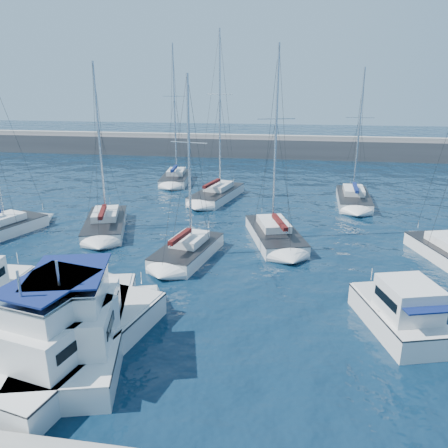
# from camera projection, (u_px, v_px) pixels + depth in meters

# --- Properties ---
(ground) EXTENTS (220.00, 220.00, 0.00)m
(ground) POSITION_uv_depth(u_px,v_px,m) (159.00, 308.00, 23.69)
(ground) COLOR black
(ground) RESTS_ON ground
(breakwater) EXTENTS (160.00, 6.00, 4.45)m
(breakwater) POSITION_uv_depth(u_px,v_px,m) (251.00, 149.00, 72.20)
(breakwater) COLOR #424244
(breakwater) RESTS_ON ground
(motor_yacht_port_inner) EXTENTS (6.26, 10.50, 4.69)m
(motor_yacht_port_inner) POSITION_uv_depth(u_px,v_px,m) (81.00, 326.00, 19.79)
(motor_yacht_port_inner) COLOR silver
(motor_yacht_port_inner) RESTS_ON ground
(motor_yacht_stbd_inner) EXTENTS (5.47, 10.08, 4.69)m
(motor_yacht_stbd_inner) POSITION_uv_depth(u_px,v_px,m) (72.00, 340.00, 18.74)
(motor_yacht_stbd_inner) COLOR silver
(motor_yacht_stbd_inner) RESTS_ON ground
(motor_yacht_stbd_outer) EXTENTS (4.22, 6.21, 3.20)m
(motor_yacht_stbd_outer) POSITION_uv_depth(u_px,v_px,m) (401.00, 314.00, 21.19)
(motor_yacht_stbd_outer) COLOR silver
(motor_yacht_stbd_outer) RESTS_ON ground
(sailboat_mid_b) EXTENTS (5.39, 8.56, 13.54)m
(sailboat_mid_b) POSITION_uv_depth(u_px,v_px,m) (106.00, 224.00, 35.99)
(sailboat_mid_b) COLOR silver
(sailboat_mid_b) RESTS_ON ground
(sailboat_mid_c) EXTENTS (4.17, 7.00, 12.56)m
(sailboat_mid_c) POSITION_uv_depth(u_px,v_px,m) (188.00, 251.00, 30.26)
(sailboat_mid_c) COLOR silver
(sailboat_mid_c) RESTS_ON ground
(sailboat_mid_d) EXTENTS (5.25, 8.44, 14.62)m
(sailboat_mid_d) POSITION_uv_depth(u_px,v_px,m) (275.00, 234.00, 33.50)
(sailboat_mid_d) COLOR silver
(sailboat_mid_d) RESTS_ON ground
(sailboat_back_a) EXTENTS (3.85, 7.73, 16.22)m
(sailboat_back_a) POSITION_uv_depth(u_px,v_px,m) (176.00, 178.00, 53.06)
(sailboat_back_a) COLOR silver
(sailboat_back_a) RESTS_ON ground
(sailboat_back_b) EXTENTS (4.96, 8.91, 16.91)m
(sailboat_back_b) POSITION_uv_depth(u_px,v_px,m) (217.00, 194.00, 45.59)
(sailboat_back_b) COLOR silver
(sailboat_back_b) RESTS_ON ground
(sailboat_back_c) EXTENTS (3.41, 8.28, 13.39)m
(sailboat_back_c) POSITION_uv_depth(u_px,v_px,m) (353.00, 199.00, 43.87)
(sailboat_back_c) COLOR silver
(sailboat_back_c) RESTS_ON ground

